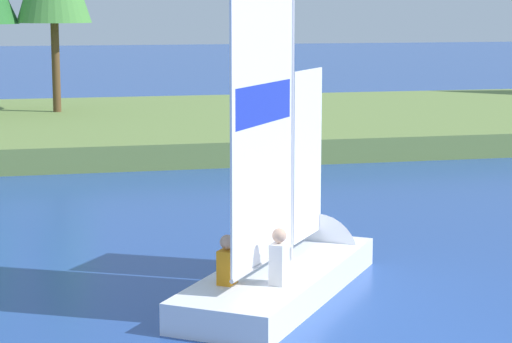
{
  "coord_description": "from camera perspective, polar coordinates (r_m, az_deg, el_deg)",
  "views": [
    {
      "loc": [
        -4.55,
        -8.88,
        4.16
      ],
      "look_at": [
        -0.53,
        8.44,
        1.2
      ],
      "focal_mm": 69.77,
      "sensor_mm": 36.0,
      "label": 1
    }
  ],
  "objects": [
    {
      "name": "sailboat",
      "position": [
        15.22,
        2.48,
        -4.73
      ],
      "size": [
        4.14,
        4.97,
        6.37
      ],
      "rotation": [
        0.0,
        0.0,
        0.95
      ],
      "color": "white",
      "rests_on": "ground"
    },
    {
      "name": "shore_bank",
      "position": [
        32.49,
        -4.93,
        2.66
      ],
      "size": [
        80.0,
        13.86,
        0.67
      ],
      "primitive_type": "cube",
      "color": "olive",
      "rests_on": "ground"
    }
  ]
}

